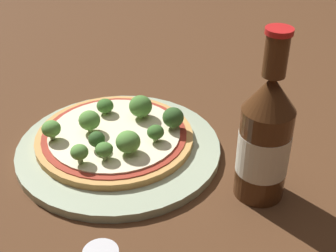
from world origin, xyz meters
The scene contains 14 objects.
ground_plane centered at (0.00, 0.00, 0.00)m, with size 3.00×3.00×0.00m, color #4C2D19.
plate centered at (0.01, -0.02, 0.01)m, with size 0.28×0.28×0.01m.
pizza centered at (-0.01, -0.02, 0.02)m, with size 0.22×0.22×0.01m.
broccoli_floret_0 centered at (0.04, 0.02, 0.04)m, with size 0.02×0.02×0.02m.
broccoli_floret_1 centered at (0.04, -0.08, 0.04)m, with size 0.02×0.02×0.03m.
broccoli_floret_2 centered at (-0.03, 0.03, 0.04)m, with size 0.03×0.03×0.03m.
broccoli_floret_3 centered at (-0.02, -0.05, 0.04)m, with size 0.03×0.03×0.03m.
broccoli_floret_4 centered at (0.05, -0.02, 0.04)m, with size 0.03×0.03×0.03m.
broccoli_floret_5 centered at (-0.03, -0.10, 0.04)m, with size 0.03×0.03×0.03m.
broccoli_floret_6 centered at (-0.06, -0.02, 0.04)m, with size 0.03×0.03×0.02m.
broccoli_floret_7 centered at (0.02, -0.06, 0.04)m, with size 0.02×0.02×0.03m.
broccoli_floret_8 centered at (0.05, -0.05, 0.04)m, with size 0.02×0.02×0.02m.
broccoli_floret_9 centered at (0.02, 0.06, 0.04)m, with size 0.03×0.03×0.03m.
beer_bottle centered at (0.16, 0.11, 0.08)m, with size 0.06×0.06×0.22m.
Camera 1 is at (0.51, -0.19, 0.39)m, focal length 50.00 mm.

